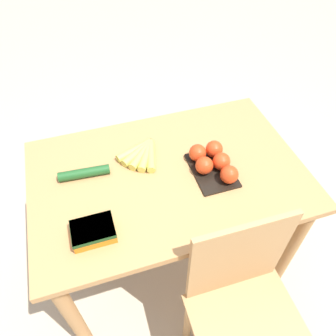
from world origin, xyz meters
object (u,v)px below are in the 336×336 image
(cucumber_near, at_px, (84,173))
(carrot_bag, at_px, (93,231))
(tomato_pack, at_px, (213,162))
(chair, at_px, (244,311))
(banana_bunch, at_px, (142,153))

(cucumber_near, bearing_deg, carrot_bag, 88.50)
(tomato_pack, bearing_deg, chair, 84.62)
(tomato_pack, relative_size, carrot_bag, 1.58)
(carrot_bag, height_order, cucumber_near, carrot_bag)
(banana_bunch, relative_size, cucumber_near, 0.90)
(chair, xyz_separation_m, cucumber_near, (0.47, -0.62, 0.31))
(chair, bearing_deg, banana_bunch, 108.91)
(chair, height_order, cucumber_near, chair)
(banana_bunch, bearing_deg, chair, 108.12)
(chair, xyz_separation_m, tomato_pack, (-0.05, -0.50, 0.33))
(chair, xyz_separation_m, banana_bunch, (0.22, -0.66, 0.31))
(banana_bunch, relative_size, carrot_bag, 1.26)
(tomato_pack, relative_size, cucumber_near, 1.13)
(carrot_bag, bearing_deg, cucumber_near, -91.50)
(chair, relative_size, banana_bunch, 4.79)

